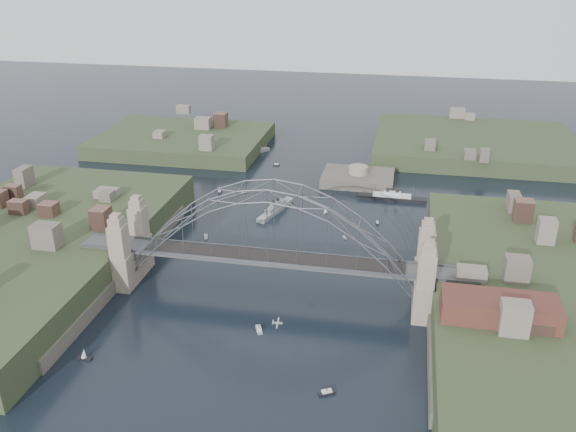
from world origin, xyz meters
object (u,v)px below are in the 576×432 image
Objects in this scene: ocean_liner at (392,198)px; wharf_shed at (500,309)px; naval_cruiser_near at (276,209)px; naval_cruiser_far at (253,152)px; fort_island at (358,184)px; bridge at (271,240)px.

wharf_shed is at bearing -73.69° from ocean_liner.
naval_cruiser_far is at bearing 111.37° from naval_cruiser_near.
fort_island is at bearing 110.85° from wharf_shed.
fort_island reaches higher than ocean_liner.
fort_island is 44.88m from naval_cruiser_far.
bridge is at bearing -111.89° from ocean_liner.
fort_island is 1.72× the size of naval_cruiser_far.
wharf_shed is at bearing -17.65° from bridge.
fort_island is 16.77m from ocean_liner.
naval_cruiser_far is (-39.46, 21.35, 1.10)m from fort_island.
naval_cruiser_near is at bearing 132.81° from wharf_shed.
ocean_liner is at bearing 25.42° from naval_cruiser_near.
naval_cruiser_near is at bearing -126.53° from fort_island.
naval_cruiser_far is (-27.46, 91.35, -11.57)m from bridge.
ocean_liner is at bearing 106.31° from wharf_shed.
naval_cruiser_far is (-71.46, 105.35, -9.24)m from wharf_shed.
ocean_liner is at bearing 68.11° from bridge.
bridge is 3.82× the size of fort_island.
ocean_liner is at bearing -48.48° from fort_island.
bridge is 96.09m from naval_cruiser_far.
ocean_liner is (11.09, -12.53, 1.10)m from fort_island.
bridge reaches higher than naval_cruiser_near.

